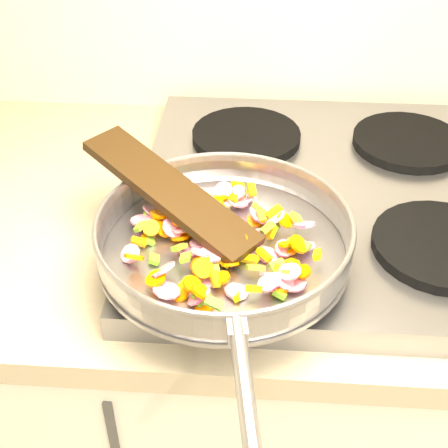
{
  "coord_description": "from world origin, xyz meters",
  "views": [
    {
      "loc": [
        -0.81,
        0.85,
        1.5
      ],
      "look_at": [
        -0.86,
        1.48,
        1.0
      ],
      "focal_mm": 50.0,
      "sensor_mm": 36.0,
      "label": 1
    }
  ],
  "objects": [
    {
      "name": "vegetable_heap",
      "position": [
        -0.86,
        1.48,
        0.97
      ],
      "size": [
        0.26,
        0.27,
        0.05
      ],
      "color": "#BD124F",
      "rests_on": "saute_pan"
    },
    {
      "name": "grate_fl",
      "position": [
        -0.84,
        1.52,
        0.95
      ],
      "size": [
        0.19,
        0.19,
        0.02
      ],
      "primitive_type": "cylinder",
      "color": "black",
      "rests_on": "cooktop"
    },
    {
      "name": "saute_pan",
      "position": [
        -0.86,
        1.48,
        0.99
      ],
      "size": [
        0.37,
        0.54,
        0.06
      ],
      "rotation": [
        0.0,
        0.0,
        0.15
      ],
      "color": "#9E9EA5",
      "rests_on": "grate_fl"
    },
    {
      "name": "grate_fr",
      "position": [
        -0.56,
        1.52,
        0.95
      ],
      "size": [
        0.19,
        0.19,
        0.02
      ],
      "primitive_type": "cylinder",
      "color": "black",
      "rests_on": "cooktop"
    },
    {
      "name": "grate_bl",
      "position": [
        -0.84,
        1.81,
        0.95
      ],
      "size": [
        0.19,
        0.19,
        0.02
      ],
      "primitive_type": "cylinder",
      "color": "black",
      "rests_on": "cooktop"
    },
    {
      "name": "wooden_spatula",
      "position": [
        -0.93,
        1.54,
        1.01
      ],
      "size": [
        0.27,
        0.23,
        0.07
      ],
      "primitive_type": "cube",
      "rotation": [
        0.0,
        -0.21,
        2.48
      ],
      "color": "black",
      "rests_on": "saute_pan"
    },
    {
      "name": "cooktop",
      "position": [
        -0.7,
        1.67,
        0.92
      ],
      "size": [
        0.6,
        0.6,
        0.04
      ],
      "primitive_type": "cube",
      "color": "#939399",
      "rests_on": "counter_top"
    },
    {
      "name": "grate_br",
      "position": [
        -0.56,
        1.81,
        0.95
      ],
      "size": [
        0.19,
        0.19,
        0.02
      ],
      "primitive_type": "cylinder",
      "color": "black",
      "rests_on": "cooktop"
    }
  ]
}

